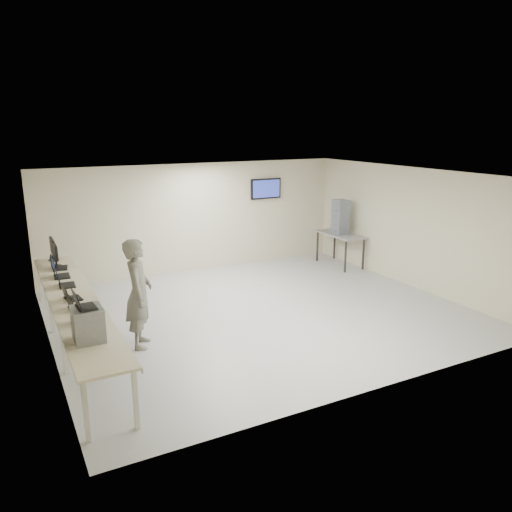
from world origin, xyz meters
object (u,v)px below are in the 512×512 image
soldier (139,294)px  equipment_box (88,324)px  side_table (340,236)px  workbench (74,302)px

soldier → equipment_box: bearing=163.9°
equipment_box → side_table: (7.25, 4.02, -0.32)m
workbench → equipment_box: equipment_box is taller
soldier → side_table: 6.71m
equipment_box → side_table: size_ratio=0.32×
workbench → side_table: (7.19, 2.14, -0.01)m
workbench → soldier: size_ratio=3.15×
workbench → side_table: 7.50m
side_table → soldier: bearing=-157.4°
equipment_box → soldier: size_ratio=0.24×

